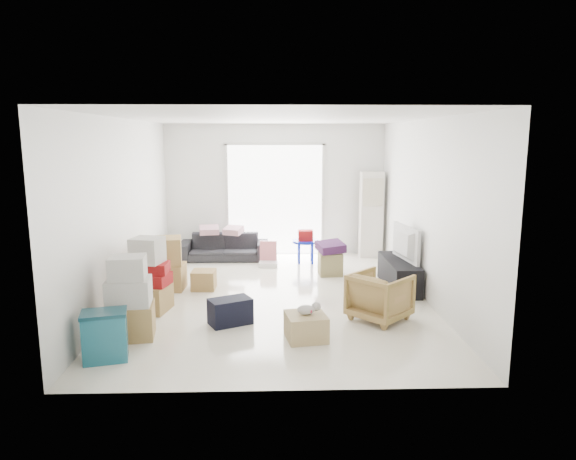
# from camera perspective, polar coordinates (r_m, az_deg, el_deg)

# --- Properties ---
(room_shell) EXTENTS (4.98, 6.48, 3.18)m
(room_shell) POSITION_cam_1_polar(r_m,az_deg,el_deg) (7.69, -1.32, 2.24)
(room_shell) COLOR white
(room_shell) RESTS_ON ground
(sliding_door) EXTENTS (2.10, 0.04, 2.33)m
(sliding_door) POSITION_cam_1_polar(r_m,az_deg,el_deg) (10.66, -1.44, 3.89)
(sliding_door) COLOR white
(sliding_door) RESTS_ON room_shell
(ac_tower) EXTENTS (0.45, 0.30, 1.75)m
(ac_tower) POSITION_cam_1_polar(r_m,az_deg,el_deg) (10.57, 9.21, 1.69)
(ac_tower) COLOR silver
(ac_tower) RESTS_ON room_shell
(tv_console) EXTENTS (0.42, 1.39, 0.46)m
(tv_console) POSITION_cam_1_polar(r_m,az_deg,el_deg) (8.57, 12.23, -4.79)
(tv_console) COLOR black
(tv_console) RESTS_ON room_shell
(television) EXTENTS (0.70, 1.05, 0.13)m
(television) POSITION_cam_1_polar(r_m,az_deg,el_deg) (8.50, 12.30, -2.86)
(television) COLOR black
(television) RESTS_ON tv_console
(sofa) EXTENTS (1.76, 0.52, 0.69)m
(sofa) POSITION_cam_1_polar(r_m,az_deg,el_deg) (10.37, -7.12, -1.40)
(sofa) COLOR #27272C
(sofa) RESTS_ON room_shell
(pillow_left) EXTENTS (0.47, 0.40, 0.13)m
(pillow_left) POSITION_cam_1_polar(r_m,az_deg,el_deg) (10.34, -8.77, 0.85)
(pillow_left) COLOR #C48F9E
(pillow_left) RESTS_ON sofa
(pillow_right) EXTENTS (0.40, 0.37, 0.11)m
(pillow_right) POSITION_cam_1_polar(r_m,az_deg,el_deg) (10.24, -6.10, 0.76)
(pillow_right) COLOR #C48F9E
(pillow_right) RESTS_ON sofa
(armchair) EXTENTS (0.94, 0.94, 0.71)m
(armchair) POSITION_cam_1_polar(r_m,az_deg,el_deg) (7.03, 10.18, -7.02)
(armchair) COLOR #A17947
(armchair) RESTS_ON room_shell
(storage_bins) EXTENTS (0.55, 0.44, 0.56)m
(storage_bins) POSITION_cam_1_polar(r_m,az_deg,el_deg) (6.08, -19.67, -10.99)
(storage_bins) COLOR #19596B
(storage_bins) RESTS_ON room_shell
(box_stack_a) EXTENTS (0.62, 0.54, 1.02)m
(box_stack_a) POSITION_cam_1_polar(r_m,az_deg,el_deg) (6.57, -17.22, -7.61)
(box_stack_a) COLOR olive
(box_stack_a) RESTS_ON room_shell
(box_stack_b) EXTENTS (0.63, 0.61, 1.05)m
(box_stack_b) POSITION_cam_1_polar(r_m,az_deg,el_deg) (7.49, -15.22, -5.31)
(box_stack_b) COLOR olive
(box_stack_b) RESTS_ON room_shell
(box_stack_c) EXTENTS (0.59, 0.56, 0.85)m
(box_stack_c) POSITION_cam_1_polar(r_m,az_deg,el_deg) (8.48, -13.38, -3.72)
(box_stack_c) COLOR olive
(box_stack_c) RESTS_ON room_shell
(loose_box) EXTENTS (0.38, 0.38, 0.31)m
(loose_box) POSITION_cam_1_polar(r_m,az_deg,el_deg) (8.44, -9.33, -5.48)
(loose_box) COLOR olive
(loose_box) RESTS_ON room_shell
(duffel_bag) EXTENTS (0.62, 0.52, 0.34)m
(duffel_bag) POSITION_cam_1_polar(r_m,az_deg,el_deg) (6.86, -6.44, -8.97)
(duffel_bag) COLOR black
(duffel_bag) RESTS_ON room_shell
(ottoman) EXTENTS (0.42, 0.42, 0.40)m
(ottoman) POSITION_cam_1_polar(r_m,az_deg,el_deg) (9.20, 4.71, -3.75)
(ottoman) COLOR olive
(ottoman) RESTS_ON room_shell
(blanket) EXTENTS (0.54, 0.54, 0.14)m
(blanket) POSITION_cam_1_polar(r_m,az_deg,el_deg) (9.14, 4.74, -2.09)
(blanket) COLOR #421D4A
(blanket) RESTS_ON ottoman
(kids_table) EXTENTS (0.52, 0.52, 0.65)m
(kids_table) POSITION_cam_1_polar(r_m,az_deg,el_deg) (10.00, 1.95, -1.08)
(kids_table) COLOR #091AAB
(kids_table) RESTS_ON room_shell
(toy_walker) EXTENTS (0.36, 0.32, 0.47)m
(toy_walker) POSITION_cam_1_polar(r_m,az_deg,el_deg) (9.83, -2.20, -3.25)
(toy_walker) COLOR silver
(toy_walker) RESTS_ON room_shell
(wood_crate) EXTENTS (0.54, 0.54, 0.31)m
(wood_crate) POSITION_cam_1_polar(r_m,az_deg,el_deg) (6.34, 2.01, -10.67)
(wood_crate) COLOR tan
(wood_crate) RESTS_ON room_shell
(plush_bunny) EXTENTS (0.29, 0.16, 0.15)m
(plush_bunny) POSITION_cam_1_polar(r_m,az_deg,el_deg) (6.27, 2.32, -8.74)
(plush_bunny) COLOR #B2ADA8
(plush_bunny) RESTS_ON wood_crate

